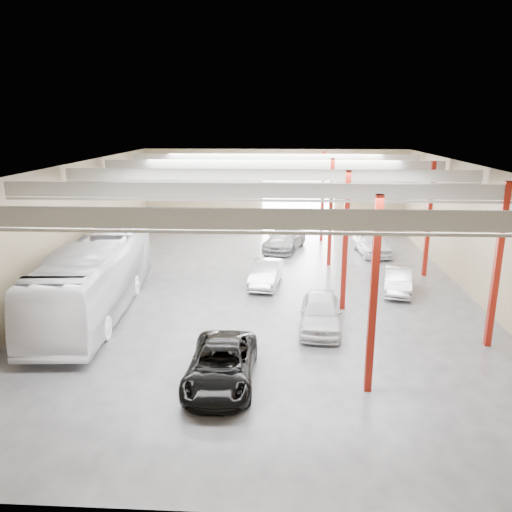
# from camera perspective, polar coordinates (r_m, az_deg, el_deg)

# --- Properties ---
(depot_shell) EXTENTS (22.12, 32.12, 7.06)m
(depot_shell) POSITION_cam_1_polar(r_m,az_deg,el_deg) (26.89, 1.87, 6.01)
(depot_shell) COLOR #404044
(depot_shell) RESTS_ON ground
(coach_bus) EXTENTS (3.88, 12.97, 3.56)m
(coach_bus) POSITION_cam_1_polar(r_m,az_deg,el_deg) (25.87, -17.89, -2.38)
(coach_bus) COLOR white
(coach_bus) RESTS_ON ground
(black_sedan) EXTENTS (2.41, 5.18, 1.44)m
(black_sedan) POSITION_cam_1_polar(r_m,az_deg,el_deg) (18.55, -3.98, -12.29)
(black_sedan) COLOR black
(black_sedan) RESTS_ON ground
(car_row_a) EXTENTS (2.16, 4.71, 1.56)m
(car_row_a) POSITION_cam_1_polar(r_m,az_deg,el_deg) (23.21, 7.38, -6.38)
(car_row_a) COLOR silver
(car_row_a) RESTS_ON ground
(car_row_b) EXTENTS (2.02, 4.44, 1.41)m
(car_row_b) POSITION_cam_1_polar(r_m,az_deg,el_deg) (28.95, 1.15, -2.00)
(car_row_b) COLOR #B1B1B6
(car_row_b) RESTS_ON ground
(car_row_c) EXTENTS (3.65, 5.90, 1.60)m
(car_row_c) POSITION_cam_1_polar(r_m,az_deg,el_deg) (37.08, 3.31, 1.98)
(car_row_c) COLOR gray
(car_row_c) RESTS_ON ground
(car_right_near) EXTENTS (2.26, 4.31, 1.35)m
(car_right_near) POSITION_cam_1_polar(r_m,az_deg,el_deg) (28.93, 15.92, -2.68)
(car_right_near) COLOR #B1B1B6
(car_right_near) RESTS_ON ground
(car_right_far) EXTENTS (2.46, 4.97, 1.63)m
(car_right_far) POSITION_cam_1_polar(r_m,az_deg,el_deg) (36.63, 13.08, 1.46)
(car_right_far) COLOR silver
(car_right_far) RESTS_ON ground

